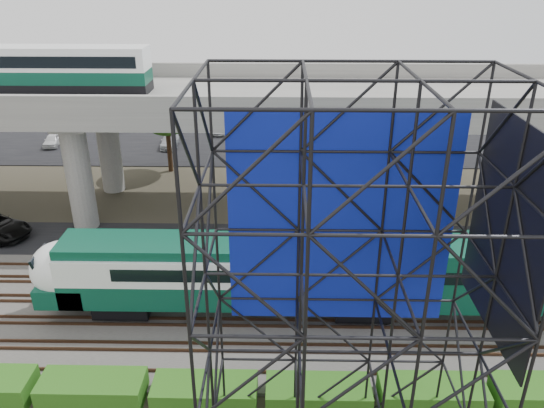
{
  "coord_description": "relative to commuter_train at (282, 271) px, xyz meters",
  "views": [
    {
      "loc": [
        4.3,
        -22.03,
        17.88
      ],
      "look_at": [
        3.77,
        6.0,
        4.96
      ],
      "focal_mm": 35.0,
      "sensor_mm": 36.0,
      "label": 1
    }
  ],
  "objects": [
    {
      "name": "trees",
      "position": [
        -9.02,
        14.17,
        2.69
      ],
      "size": [
        40.94,
        16.94,
        7.69
      ],
      "color": "#382314",
      "rests_on": "ground"
    },
    {
      "name": "rail_tracks",
      "position": [
        -4.36,
        -0.0,
        -2.6
      ],
      "size": [
        90.0,
        9.52,
        0.16
      ],
      "color": "#472D1E",
      "rests_on": "ballast_bed"
    },
    {
      "name": "ground",
      "position": [
        -4.36,
        -2.0,
        -2.88
      ],
      "size": [
        140.0,
        140.0,
        0.0
      ],
      "primitive_type": "plane",
      "color": "#474233",
      "rests_on": "ground"
    },
    {
      "name": "harbor_water",
      "position": [
        -4.36,
        54.0,
        -2.87
      ],
      "size": [
        140.0,
        40.0,
        0.03
      ],
      "primitive_type": "cube",
      "color": "#466073",
      "rests_on": "ground"
    },
    {
      "name": "ballast_bed",
      "position": [
        -4.36,
        0.0,
        -2.78
      ],
      "size": [
        90.0,
        12.0,
        0.2
      ],
      "primitive_type": "cube",
      "color": "slate",
      "rests_on": "ground"
    },
    {
      "name": "scaffold_tower",
      "position": [
        2.11,
        -9.98,
        4.59
      ],
      "size": [
        9.36,
        6.36,
        15.0
      ],
      "color": "black",
      "rests_on": "ground"
    },
    {
      "name": "service_road",
      "position": [
        -4.36,
        8.5,
        -2.84
      ],
      "size": [
        90.0,
        5.0,
        0.08
      ],
      "primitive_type": "cube",
      "color": "black",
      "rests_on": "ground"
    },
    {
      "name": "hedge_strip",
      "position": [
        -3.35,
        -6.3,
        -2.32
      ],
      "size": [
        34.6,
        1.8,
        1.2
      ],
      "color": "#295D15",
      "rests_on": "ground"
    },
    {
      "name": "parking_lot",
      "position": [
        -4.36,
        32.0,
        -2.84
      ],
      "size": [
        90.0,
        18.0,
        0.08
      ],
      "primitive_type": "cube",
      "color": "black",
      "rests_on": "ground"
    },
    {
      "name": "parked_cars",
      "position": [
        -2.85,
        31.73,
        -2.19
      ],
      "size": [
        37.78,
        9.58,
        1.29
      ],
      "color": "silver",
      "rests_on": "parking_lot"
    },
    {
      "name": "overpass",
      "position": [
        -5.18,
        14.0,
        5.33
      ],
      "size": [
        80.0,
        12.0,
        12.4
      ],
      "color": "#9E9B93",
      "rests_on": "ground"
    },
    {
      "name": "commuter_train",
      "position": [
        0.0,
        0.0,
        0.0
      ],
      "size": [
        29.3,
        3.06,
        4.3
      ],
      "color": "black",
      "rests_on": "rail_tracks"
    }
  ]
}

